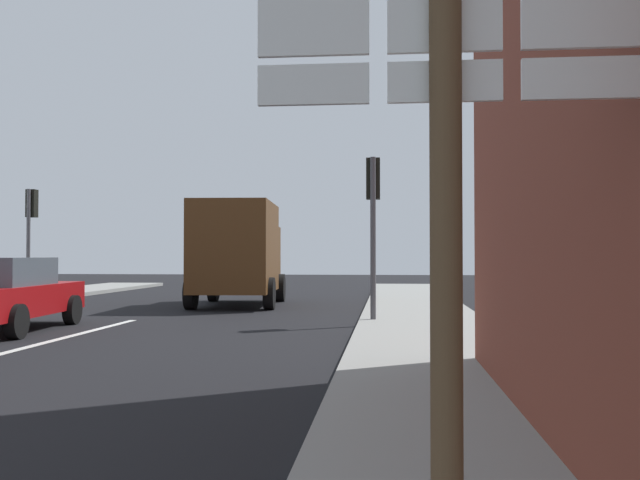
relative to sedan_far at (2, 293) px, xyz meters
The scene contains 7 objects.
ground_plane 1.98m from the sedan_far, 15.61° to the left, with size 80.00×80.00×0.00m, color black.
sidewalk_right 8.57m from the sedan_far, 10.17° to the right, with size 2.73×44.00×0.14m, color gray.
sedan_far is the anchor object (origin of this frame).
delivery_truck 8.03m from the sedan_far, 66.55° to the left, with size 2.76×5.13×3.05m.
route_sign_post 12.89m from the sedan_far, 51.95° to the right, with size 1.66×0.14×3.20m.
traffic_light_far_left 9.23m from the sedan_far, 115.05° to the left, with size 0.30×0.49×3.64m.
traffic_light_near_right 7.84m from the sedan_far, 15.09° to the left, with size 0.30×0.49×3.64m.
Camera 1 is at (5.90, -3.63, 1.52)m, focal length 38.93 mm.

